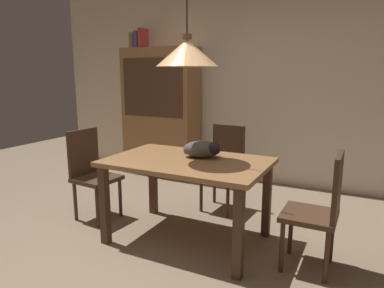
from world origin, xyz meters
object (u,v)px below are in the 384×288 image
(chair_right_side, at_px, (321,207))
(book_red_tall, at_px, (143,38))
(chair_left_side, at_px, (91,170))
(pendant_lamp, at_px, (187,53))
(book_blue_wide, at_px, (140,40))
(cat_sleeping, at_px, (203,149))
(dining_table, at_px, (187,171))
(hutch_bookcase, at_px, (161,115))
(book_brown_thick, at_px, (135,41))
(chair_far_back, at_px, (224,164))

(chair_right_side, relative_size, book_red_tall, 3.32)
(chair_left_side, xyz_separation_m, pendant_lamp, (1.13, -0.01, 1.15))
(book_blue_wide, bearing_deg, cat_sleeping, -42.10)
(chair_right_side, bearing_deg, dining_table, 179.98)
(hutch_bookcase, bearing_deg, book_brown_thick, 179.79)
(chair_right_side, height_order, hutch_bookcase, hutch_bookcase)
(dining_table, distance_m, chair_right_side, 1.14)
(dining_table, height_order, cat_sleeping, cat_sleeping)
(dining_table, xyz_separation_m, cat_sleeping, (0.09, 0.14, 0.18))
(chair_far_back, height_order, pendant_lamp, pendant_lamp)
(cat_sleeping, distance_m, book_blue_wide, 2.65)
(cat_sleeping, distance_m, hutch_bookcase, 2.15)
(dining_table, height_order, book_brown_thick, book_brown_thick)
(cat_sleeping, height_order, pendant_lamp, pendant_lamp)
(chair_left_side, relative_size, hutch_bookcase, 0.50)
(pendant_lamp, height_order, book_red_tall, pendant_lamp)
(pendant_lamp, bearing_deg, chair_left_side, 179.65)
(cat_sleeping, distance_m, pendant_lamp, 0.85)
(chair_left_side, bearing_deg, book_blue_wide, 107.94)
(chair_left_side, relative_size, book_red_tall, 3.32)
(pendant_lamp, bearing_deg, book_red_tall, 132.97)
(hutch_bookcase, bearing_deg, chair_far_back, -32.69)
(chair_right_side, distance_m, book_brown_thick, 3.68)
(chair_right_side, relative_size, cat_sleeping, 2.30)
(book_blue_wide, distance_m, book_red_tall, 0.07)
(hutch_bookcase, relative_size, book_red_tall, 6.61)
(book_blue_wide, relative_size, book_red_tall, 0.86)
(cat_sleeping, relative_size, book_red_tall, 1.45)
(chair_right_side, relative_size, hutch_bookcase, 0.50)
(dining_table, height_order, chair_right_side, chair_right_side)
(chair_far_back, height_order, book_red_tall, book_red_tall)
(dining_table, distance_m, book_blue_wide, 2.77)
(dining_table, distance_m, chair_far_back, 0.89)
(chair_far_back, distance_m, cat_sleeping, 0.80)
(dining_table, xyz_separation_m, chair_right_side, (1.13, -0.00, -0.14))
(dining_table, xyz_separation_m, chair_far_back, (0.01, 0.88, -0.14))
(chair_left_side, bearing_deg, cat_sleeping, 6.38)
(dining_table, bearing_deg, cat_sleeping, 58.97)
(chair_far_back, relative_size, hutch_bookcase, 0.50)
(dining_table, height_order, pendant_lamp, pendant_lamp)
(pendant_lamp, distance_m, hutch_bookcase, 2.34)
(dining_table, distance_m, pendant_lamp, 1.01)
(chair_left_side, xyz_separation_m, cat_sleeping, (1.21, 0.14, 0.32))
(cat_sleeping, xyz_separation_m, pendant_lamp, (-0.09, -0.14, 0.84))
(chair_far_back, bearing_deg, book_brown_thick, 153.84)
(chair_far_back, relative_size, book_brown_thick, 3.88)
(chair_far_back, height_order, hutch_bookcase, hutch_bookcase)
(chair_right_side, relative_size, chair_far_back, 1.00)
(dining_table, height_order, book_red_tall, book_red_tall)
(chair_far_back, bearing_deg, book_blue_wide, 152.85)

